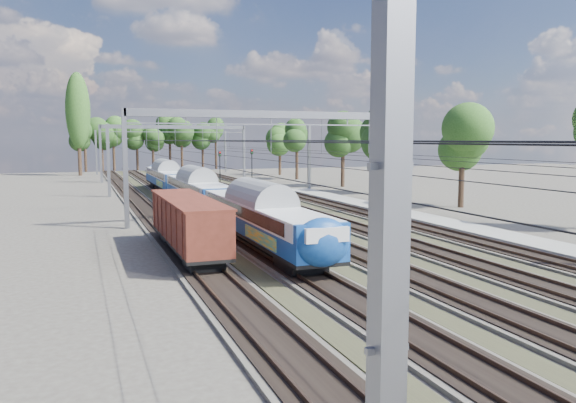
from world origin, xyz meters
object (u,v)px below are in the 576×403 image
object	(u,v)px
freight_boxcar	(187,222)
signal_far	(252,164)
worker	(200,174)
signal_near	(220,166)
emu_train	(197,186)

from	to	relation	value
freight_boxcar	signal_far	world-z (taller)	signal_far
worker	signal_far	xyz separation A→B (m)	(2.04, -24.07, 2.58)
worker	signal_near	bearing A→B (deg)	150.38
emu_train	freight_boxcar	size ratio (longest dim) A/B	4.75
worker	signal_far	distance (m)	24.29
freight_boxcar	signal_near	distance (m)	39.59
signal_near	signal_far	world-z (taller)	signal_far
freight_boxcar	signal_far	distance (m)	42.57
emu_train	worker	size ratio (longest dim) A/B	34.99
freight_boxcar	signal_far	bearing A→B (deg)	68.14
freight_boxcar	signal_near	xyz separation A→B (m)	(11.13, 37.97, 1.33)
emu_train	signal_near	xyz separation A→B (m)	(6.63, 18.36, 0.89)
signal_far	emu_train	bearing A→B (deg)	-120.95
worker	signal_far	world-z (taller)	signal_far
freight_boxcar	worker	xyz separation A→B (m)	(13.81, 63.55, -1.11)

